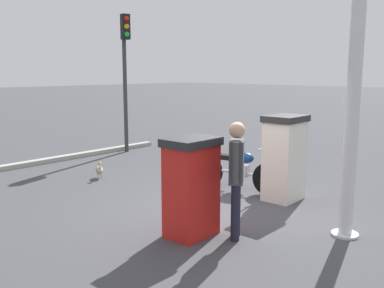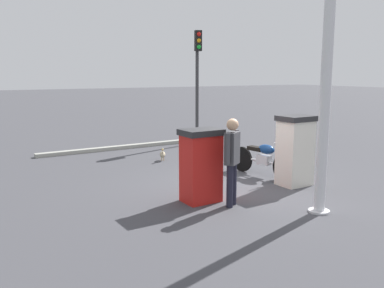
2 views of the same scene
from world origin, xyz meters
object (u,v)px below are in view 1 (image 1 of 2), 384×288
(motorcycle_near_pump, at_px, (239,168))
(roadside_traffic_light, at_px, (125,60))
(wandering_duck, at_px, (99,170))
(canopy_support_pole, at_px, (354,81))
(fuel_pump_far, at_px, (191,187))
(fuel_pump_near, at_px, (284,157))
(attendant_person, at_px, (236,172))

(motorcycle_near_pump, distance_m, roadside_traffic_light, 5.71)
(wandering_duck, height_order, roadside_traffic_light, roadside_traffic_light)
(canopy_support_pole, bearing_deg, fuel_pump_far, 43.43)
(fuel_pump_near, height_order, canopy_support_pole, canopy_support_pole)
(roadside_traffic_light, relative_size, canopy_support_pole, 0.85)
(motorcycle_near_pump, distance_m, attendant_person, 2.63)
(attendant_person, bearing_deg, canopy_support_pole, -132.90)
(attendant_person, xyz_separation_m, canopy_support_pole, (-1.14, -1.22, 1.31))
(canopy_support_pole, bearing_deg, fuel_pump_near, -29.46)
(roadside_traffic_light, bearing_deg, fuel_pump_far, 150.05)
(fuel_pump_far, xyz_separation_m, roadside_traffic_light, (6.11, -3.52, 2.01))
(fuel_pump_near, xyz_separation_m, roadside_traffic_light, (6.11, -0.97, 1.94))
(fuel_pump_far, relative_size, attendant_person, 0.86)
(fuel_pump_far, height_order, wandering_duck, fuel_pump_far)
(fuel_pump_far, distance_m, motorcycle_near_pump, 2.64)
(canopy_support_pole, bearing_deg, wandering_duck, 5.57)
(roadside_traffic_light, bearing_deg, motorcycle_near_pump, 168.03)
(roadside_traffic_light, xyz_separation_m, canopy_support_pole, (-7.80, 1.93, -0.45))
(fuel_pump_far, distance_m, wandering_duck, 4.13)
(fuel_pump_far, relative_size, wandering_duck, 3.61)
(attendant_person, bearing_deg, fuel_pump_near, -75.79)
(fuel_pump_near, distance_m, motorcycle_near_pump, 1.06)
(fuel_pump_near, bearing_deg, attendant_person, 104.21)
(canopy_support_pole, bearing_deg, attendant_person, 47.10)
(fuel_pump_near, distance_m, attendant_person, 2.25)
(fuel_pump_far, xyz_separation_m, motorcycle_near_pump, (0.99, -2.43, -0.28))
(wandering_duck, bearing_deg, roadside_traffic_light, -49.01)
(fuel_pump_near, relative_size, wandering_duck, 3.95)
(fuel_pump_far, relative_size, motorcycle_near_pump, 0.74)
(motorcycle_near_pump, xyz_separation_m, roadside_traffic_light, (5.12, -1.09, 2.29))
(fuel_pump_far, bearing_deg, fuel_pump_near, -90.00)
(attendant_person, bearing_deg, roadside_traffic_light, -25.29)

